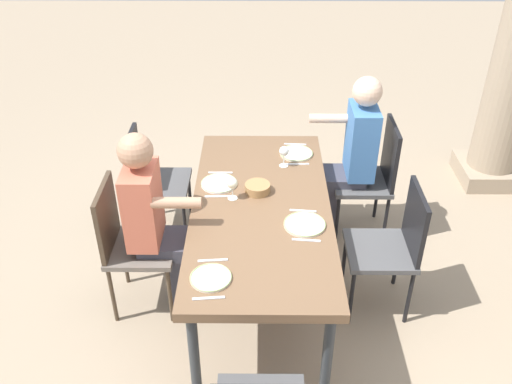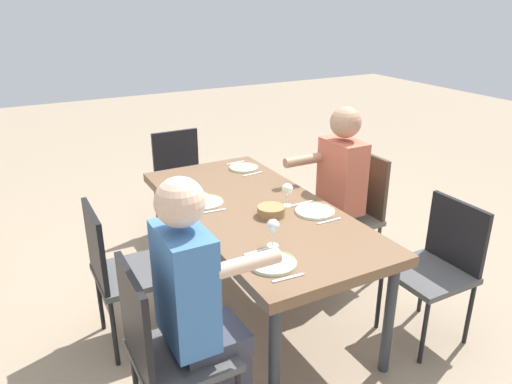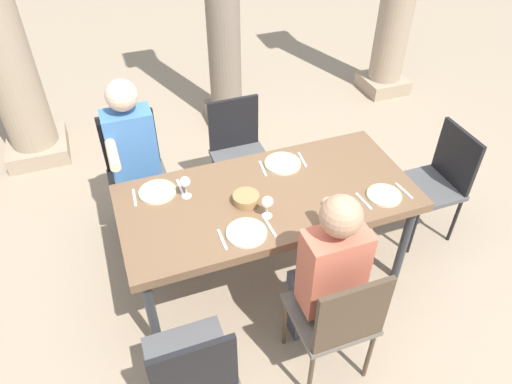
{
  "view_description": "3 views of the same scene",
  "coord_description": "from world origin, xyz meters",
  "px_view_note": "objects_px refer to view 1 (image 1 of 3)",
  "views": [
    {
      "loc": [
        2.94,
        -0.01,
        2.82
      ],
      "look_at": [
        -0.1,
        -0.03,
        0.81
      ],
      "focal_mm": 38.91,
      "sensor_mm": 36.0,
      "label": 1
    },
    {
      "loc": [
        -2.52,
        1.36,
        2.03
      ],
      "look_at": [
        -0.01,
        0.0,
        0.87
      ],
      "focal_mm": 34.47,
      "sensor_mm": 36.0,
      "label": 2
    },
    {
      "loc": [
        -0.87,
        -2.17,
        2.8
      ],
      "look_at": [
        -0.08,
        0.0,
        0.81
      ],
      "focal_mm": 33.51,
      "sensor_mm": 36.0,
      "label": 3
    }
  ],
  "objects_px": {
    "diner_woman_green": "(154,219)",
    "wine_glass_1": "(232,184)",
    "plate_0": "(296,153)",
    "plate_2": "(305,224)",
    "plate_3": "(211,278)",
    "dining_table": "(261,213)",
    "chair_mid_south": "(128,239)",
    "plate_1": "(219,183)",
    "chair_mid_north": "(393,242)",
    "diner_man_white": "(352,154)",
    "chair_west_south": "(151,177)",
    "wine_glass_0": "(284,152)",
    "bread_basket": "(258,188)",
    "chair_west_north": "(373,173)"
  },
  "relations": [
    {
      "from": "wine_glass_1",
      "to": "diner_man_white",
      "type": "bearing_deg",
      "value": 127.42
    },
    {
      "from": "dining_table",
      "to": "wine_glass_1",
      "type": "xyz_separation_m",
      "value": [
        -0.08,
        -0.19,
        0.18
      ]
    },
    {
      "from": "chair_west_south",
      "to": "diner_man_white",
      "type": "distance_m",
      "value": 1.58
    },
    {
      "from": "chair_mid_north",
      "to": "chair_mid_south",
      "type": "distance_m",
      "value": 1.74
    },
    {
      "from": "wine_glass_0",
      "to": "chair_west_south",
      "type": "bearing_deg",
      "value": -103.64
    },
    {
      "from": "chair_west_north",
      "to": "chair_mid_south",
      "type": "bearing_deg",
      "value": -64.48
    },
    {
      "from": "plate_2",
      "to": "chair_mid_north",
      "type": "bearing_deg",
      "value": 102.27
    },
    {
      "from": "diner_man_white",
      "to": "plate_3",
      "type": "distance_m",
      "value": 1.75
    },
    {
      "from": "chair_mid_south",
      "to": "plate_2",
      "type": "bearing_deg",
      "value": 83.44
    },
    {
      "from": "wine_glass_1",
      "to": "plate_3",
      "type": "bearing_deg",
      "value": -6.26
    },
    {
      "from": "dining_table",
      "to": "plate_3",
      "type": "bearing_deg",
      "value": -21.29
    },
    {
      "from": "bread_basket",
      "to": "plate_1",
      "type": "bearing_deg",
      "value": -108.69
    },
    {
      "from": "chair_west_north",
      "to": "plate_2",
      "type": "xyz_separation_m",
      "value": [
        0.96,
        -0.61,
        0.22
      ]
    },
    {
      "from": "wine_glass_0",
      "to": "plate_1",
      "type": "distance_m",
      "value": 0.53
    },
    {
      "from": "plate_1",
      "to": "plate_0",
      "type": "bearing_deg",
      "value": 127.54
    },
    {
      "from": "chair_mid_south",
      "to": "plate_1",
      "type": "distance_m",
      "value": 0.71
    },
    {
      "from": "plate_0",
      "to": "bread_basket",
      "type": "bearing_deg",
      "value": -29.26
    },
    {
      "from": "diner_man_white",
      "to": "plate_1",
      "type": "bearing_deg",
      "value": -62.74
    },
    {
      "from": "wine_glass_1",
      "to": "chair_mid_south",
      "type": "bearing_deg",
      "value": -76.76
    },
    {
      "from": "wine_glass_0",
      "to": "chair_west_north",
      "type": "bearing_deg",
      "value": 109.4
    },
    {
      "from": "dining_table",
      "to": "chair_west_north",
      "type": "relative_size",
      "value": 1.99
    },
    {
      "from": "plate_1",
      "to": "bread_basket",
      "type": "distance_m",
      "value": 0.28
    },
    {
      "from": "chair_west_north",
      "to": "diner_woman_green",
      "type": "relative_size",
      "value": 0.73
    },
    {
      "from": "chair_mid_north",
      "to": "chair_mid_south",
      "type": "xyz_separation_m",
      "value": [
        -0.0,
        -1.74,
        0.02
      ]
    },
    {
      "from": "chair_west_south",
      "to": "plate_0",
      "type": "bearing_deg",
      "value": 85.94
    },
    {
      "from": "chair_mid_south",
      "to": "chair_mid_north",
      "type": "bearing_deg",
      "value": 90.0
    },
    {
      "from": "plate_3",
      "to": "chair_west_south",
      "type": "bearing_deg",
      "value": -157.67
    },
    {
      "from": "dining_table",
      "to": "diner_woman_green",
      "type": "height_order",
      "value": "diner_woman_green"
    },
    {
      "from": "chair_mid_south",
      "to": "plate_3",
      "type": "height_order",
      "value": "chair_mid_south"
    },
    {
      "from": "diner_woman_green",
      "to": "diner_man_white",
      "type": "height_order",
      "value": "diner_man_white"
    },
    {
      "from": "plate_3",
      "to": "plate_1",
      "type": "bearing_deg",
      "value": -179.12
    },
    {
      "from": "diner_woman_green",
      "to": "wine_glass_1",
      "type": "distance_m",
      "value": 0.55
    },
    {
      "from": "wine_glass_0",
      "to": "bread_basket",
      "type": "relative_size",
      "value": 0.92
    },
    {
      "from": "diner_woman_green",
      "to": "plate_2",
      "type": "xyz_separation_m",
      "value": [
        0.13,
        0.95,
        0.06
      ]
    },
    {
      "from": "dining_table",
      "to": "plate_3",
      "type": "xyz_separation_m",
      "value": [
        0.7,
        -0.27,
        0.07
      ]
    },
    {
      "from": "dining_table",
      "to": "wine_glass_1",
      "type": "distance_m",
      "value": 0.27
    },
    {
      "from": "diner_man_white",
      "to": "plate_0",
      "type": "bearing_deg",
      "value": -79.1
    },
    {
      "from": "wine_glass_1",
      "to": "plate_2",
      "type": "distance_m",
      "value": 0.55
    },
    {
      "from": "plate_0",
      "to": "plate_2",
      "type": "bearing_deg",
      "value": 0.28
    },
    {
      "from": "diner_man_white",
      "to": "wine_glass_1",
      "type": "relative_size",
      "value": 8.75
    },
    {
      "from": "plate_3",
      "to": "dining_table",
      "type": "bearing_deg",
      "value": 158.71
    },
    {
      "from": "diner_woman_green",
      "to": "bread_basket",
      "type": "xyz_separation_m",
      "value": [
        -0.24,
        0.66,
        0.08
      ]
    },
    {
      "from": "chair_mid_north",
      "to": "wine_glass_0",
      "type": "distance_m",
      "value": 0.98
    },
    {
      "from": "plate_2",
      "to": "plate_3",
      "type": "relative_size",
      "value": 1.13
    },
    {
      "from": "chair_west_south",
      "to": "plate_2",
      "type": "height_order",
      "value": "chair_west_south"
    },
    {
      "from": "plate_3",
      "to": "bread_basket",
      "type": "xyz_separation_m",
      "value": [
        -0.86,
        0.25,
        0.02
      ]
    },
    {
      "from": "plate_3",
      "to": "diner_man_white",
      "type": "bearing_deg",
      "value": 146.35
    },
    {
      "from": "chair_west_south",
      "to": "plate_1",
      "type": "bearing_deg",
      "value": 49.1
    },
    {
      "from": "chair_mid_south",
      "to": "plate_3",
      "type": "bearing_deg",
      "value": 44.16
    },
    {
      "from": "diner_woman_green",
      "to": "plate_0",
      "type": "xyz_separation_m",
      "value": [
        -0.76,
        0.95,
        0.06
      ]
    }
  ]
}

